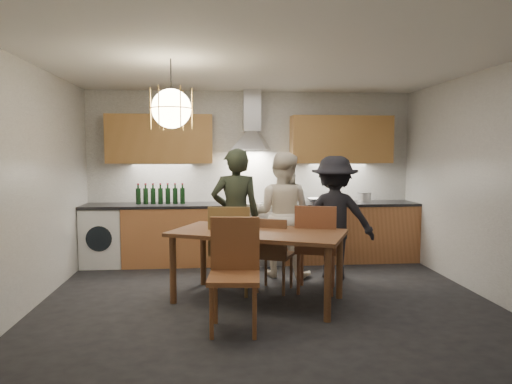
{
  "coord_description": "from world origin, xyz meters",
  "views": [
    {
      "loc": [
        -0.56,
        -4.85,
        1.64
      ],
      "look_at": [
        -0.09,
        0.4,
        1.2
      ],
      "focal_mm": 32.0,
      "sensor_mm": 36.0,
      "label": 1
    }
  ],
  "objects": [
    {
      "name": "ground",
      "position": [
        0.0,
        0.0,
        0.0
      ],
      "size": [
        5.0,
        5.0,
        0.0
      ],
      "primitive_type": "plane",
      "color": "black",
      "rests_on": "ground"
    },
    {
      "name": "room_shell",
      "position": [
        0.0,
        0.0,
        1.71
      ],
      "size": [
        5.02,
        4.52,
        2.61
      ],
      "color": "silver",
      "rests_on": "ground"
    },
    {
      "name": "counter_run",
      "position": [
        0.02,
        1.95,
        0.45
      ],
      "size": [
        5.0,
        0.62,
        0.9
      ],
      "color": "#D28750",
      "rests_on": "ground"
    },
    {
      "name": "range_stove",
      "position": [
        0.0,
        1.94,
        0.44
      ],
      "size": [
        0.9,
        0.6,
        0.92
      ],
      "color": "silver",
      "rests_on": "ground"
    },
    {
      "name": "wall_fixtures",
      "position": [
        0.0,
        2.07,
        1.87
      ],
      "size": [
        4.3,
        0.54,
        1.1
      ],
      "color": "#BF8A49",
      "rests_on": "ground"
    },
    {
      "name": "pendant_lamp",
      "position": [
        -1.0,
        -0.1,
        2.1
      ],
      "size": [
        0.43,
        0.43,
        0.7
      ],
      "color": "black",
      "rests_on": "ground"
    },
    {
      "name": "dining_table",
      "position": [
        -0.1,
        0.12,
        0.7
      ],
      "size": [
        2.09,
        1.61,
        0.79
      ],
      "rotation": [
        0.0,
        0.0,
        -0.42
      ],
      "color": "brown",
      "rests_on": "ground"
    },
    {
      "name": "chair_back_left",
      "position": [
        -0.4,
        0.37,
        0.6
      ],
      "size": [
        0.53,
        0.53,
        1.05
      ],
      "rotation": [
        0.0,
        0.0,
        3.02
      ],
      "color": "brown",
      "rests_on": "ground"
    },
    {
      "name": "chair_back_mid",
      "position": [
        0.1,
        0.41,
        0.51
      ],
      "size": [
        0.54,
        0.54,
        0.89
      ],
      "rotation": [
        0.0,
        0.0,
        2.71
      ],
      "color": "brown",
      "rests_on": "ground"
    },
    {
      "name": "chair_back_right",
      "position": [
        0.61,
        0.34,
        0.6
      ],
      "size": [
        0.59,
        0.59,
        1.05
      ],
      "rotation": [
        0.0,
        0.0,
        2.85
      ],
      "color": "brown",
      "rests_on": "ground"
    },
    {
      "name": "chair_front",
      "position": [
        -0.39,
        -0.64,
        0.6
      ],
      "size": [
        0.51,
        0.51,
        1.04
      ],
      "rotation": [
        0.0,
        0.0,
        -0.1
      ],
      "color": "brown",
      "rests_on": "ground"
    },
    {
      "name": "person_left",
      "position": [
        -0.31,
        0.92,
        0.85
      ],
      "size": [
        0.65,
        0.44,
        1.71
      ],
      "primitive_type": "imported",
      "rotation": [
        0.0,
        0.0,
        3.2
      ],
      "color": "black",
      "rests_on": "ground"
    },
    {
      "name": "person_mid",
      "position": [
        0.33,
        1.16,
        0.83
      ],
      "size": [
        1.0,
        0.91,
        1.66
      ],
      "primitive_type": "imported",
      "rotation": [
        0.0,
        0.0,
        2.72
      ],
      "color": "#F0E3CF",
      "rests_on": "ground"
    },
    {
      "name": "person_right",
      "position": [
        1.0,
        0.99,
        0.81
      ],
      "size": [
        1.15,
        0.81,
        1.61
      ],
      "primitive_type": "imported",
      "rotation": [
        0.0,
        0.0,
        2.93
      ],
      "color": "black",
      "rests_on": "ground"
    },
    {
      "name": "mixing_bowl",
      "position": [
        0.97,
        1.87,
        0.94
      ],
      "size": [
        0.32,
        0.32,
        0.08
      ],
      "primitive_type": "imported",
      "rotation": [
        0.0,
        0.0,
        -0.01
      ],
      "color": "#A8A8AB",
      "rests_on": "counter_run"
    },
    {
      "name": "stock_pot",
      "position": [
        1.73,
        1.97,
        0.97
      ],
      "size": [
        0.27,
        0.27,
        0.14
      ],
      "primitive_type": "cylinder",
      "rotation": [
        0.0,
        0.0,
        0.41
      ],
      "color": "silver",
      "rests_on": "counter_run"
    },
    {
      "name": "wine_bottles",
      "position": [
        -1.37,
        1.98,
        1.05
      ],
      "size": [
        0.72,
        0.07,
        0.3
      ],
      "color": "black",
      "rests_on": "counter_run"
    }
  ]
}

